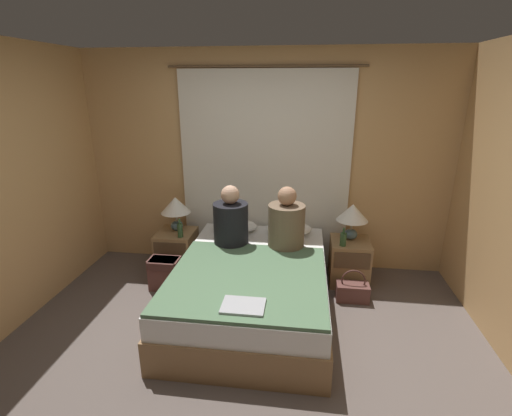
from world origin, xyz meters
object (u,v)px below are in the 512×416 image
Objects in this scene: nightstand_left at (177,251)px; backpack_on_floor at (165,272)px; beer_bottle_on_left_stand at (180,230)px; beer_bottle_on_right_stand at (343,239)px; pillow_right at (289,228)px; person_left_in_bed at (231,221)px; lamp_left at (176,207)px; nightstand_right at (349,261)px; bed at (252,287)px; lamp_right at (352,215)px; laptop_on_bed at (243,306)px; handbag_on_floor at (352,291)px; person_right_in_bed at (286,224)px; pillow_left at (235,226)px.

nightstand_left is 1.41× the size of backpack_on_floor.
beer_bottle_on_right_stand is at bearing 0.00° from beer_bottle_on_left_stand.
pillow_right is 0.73m from person_left_in_bed.
lamp_left is 0.74m from backpack_on_floor.
person_left_in_bed is 0.66m from beer_bottle_on_left_stand.
nightstand_right is at bearing -7.10° from pillow_right.
backpack_on_floor is at bearing -90.05° from lamp_left.
beer_bottle_on_left_stand is at bearing -169.67° from pillow_right.
bed is 1.35m from lamp_right.
lamp_left is at bearing 124.20° from laptop_on_bed.
nightstand_left is 2.03m from handbag_on_floor.
laptop_on_bed is (-0.95, -1.46, 0.30)m from nightstand_right.
lamp_left reaches higher than beer_bottle_on_right_stand.
laptop_on_bed reaches higher than handbag_on_floor.
bed is 9.19× the size of beer_bottle_on_left_stand.
lamp_right is (0.00, 0.06, 0.53)m from nightstand_right.
nightstand_right is 1.40m from person_left_in_bed.
backpack_on_floor is (-1.29, -0.11, -0.58)m from person_right_in_bed.
nightstand_right is at bearing -3.72° from pillow_left.
lamp_right is (0.99, 0.75, 0.53)m from bed.
lamp_left is 1.90m from beer_bottle_on_right_stand.
pillow_right is (-0.68, 0.08, 0.33)m from nightstand_right.
lamp_left is 1.33m from person_right_in_bed.
handbag_on_floor is (1.00, 0.32, -0.15)m from bed.
bed is at bearing 93.30° from laptop_on_bed.
person_right_in_bed is (0.30, 0.40, 0.52)m from bed.
person_right_in_bed reaches higher than pillow_left.
beer_bottle_on_right_stand is 1.94m from backpack_on_floor.
pillow_left is 0.43m from person_left_in_bed.
beer_bottle_on_left_stand is 0.62× the size of backpack_on_floor.
pillow_right is 1.44m from backpack_on_floor.
bed reaches higher than nightstand_right.
pillow_right is 1.48× the size of handbag_on_floor.
pillow_right is at bearing 3.72° from nightstand_left.
beer_bottle_on_right_stand is 0.57× the size of backpack_on_floor.
laptop_on_bed is at bearing -74.65° from person_left_in_bed.
pillow_right is 0.62m from beer_bottle_on_right_stand.
backpack_on_floor is at bearing -111.05° from beer_bottle_on_left_stand.
nightstand_right is at bearing 57.12° from laptop_on_bed.
pillow_left is at bearing 102.91° from laptop_on_bed.
person_left_in_bed reaches higher than beer_bottle_on_right_stand.
person_left_in_bed is at bearing 105.35° from laptop_on_bed.
bed is at bearing -126.62° from person_right_in_bed.
lamp_right is at bearing 0.00° from lamp_left.
person_right_in_bed is at bearing 77.78° from laptop_on_bed.
person_right_in_bed reaches higher than nightstand_right.
pillow_right is 0.95m from handbag_on_floor.
laptop_on_bed reaches higher than backpack_on_floor.
pillow_left is at bearing 176.28° from nightstand_right.
lamp_right is 0.79× the size of pillow_left.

